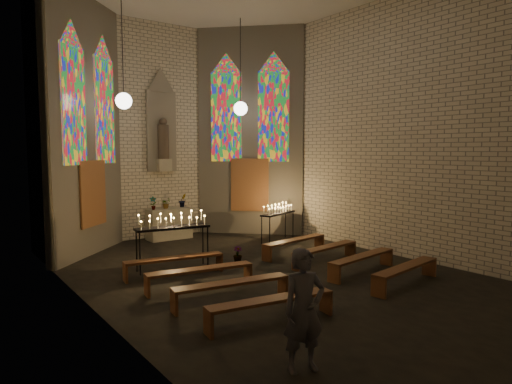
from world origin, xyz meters
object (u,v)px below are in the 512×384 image
votive_stand_left (172,224)px  visitor (304,310)px  aisle_flower_pot (238,254)px  altar (169,224)px  votive_stand_right (278,211)px

votive_stand_left → visitor: (-0.87, -5.66, -0.31)m
aisle_flower_pot → votive_stand_left: votive_stand_left is taller
altar → votive_stand_right: (2.63, -2.37, 0.47)m
aisle_flower_pot → visitor: (-2.56, -5.38, 0.61)m
altar → votive_stand_left: votive_stand_left is taller
altar → aisle_flower_pot: altar is taller
altar → votive_stand_left: (-1.59, -3.57, 0.62)m
aisle_flower_pot → visitor: visitor is taller
aisle_flower_pot → votive_stand_left: bearing=170.3°
aisle_flower_pot → votive_stand_right: 3.04m
aisle_flower_pot → votive_stand_right: size_ratio=0.25×
votive_stand_left → visitor: bearing=-90.3°
aisle_flower_pot → votive_stand_left: (-1.68, 0.29, 0.92)m
altar → aisle_flower_pot: 3.87m
altar → visitor: size_ratio=0.87×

